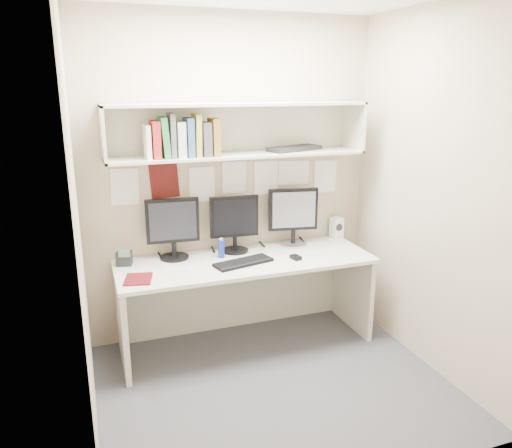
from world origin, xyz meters
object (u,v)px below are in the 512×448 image
object	(u,v)px
monitor_right	(293,215)
maroon_notebook	(138,279)
desk	(246,302)
monitor_center	(234,222)
desk_phone	(124,258)
speaker	(336,228)
keyboard	(243,262)
monitor_left	(173,226)

from	to	relation	value
monitor_right	maroon_notebook	world-z (taller)	monitor_right
desk	monitor_right	world-z (taller)	monitor_right
desk	monitor_right	distance (m)	0.83
monitor_center	desk_phone	size ratio (longest dim) A/B	3.38
desk	desk_phone	xyz separation A→B (m)	(-0.91, 0.19, 0.42)
speaker	desk_phone	size ratio (longest dim) A/B	1.37
desk	speaker	world-z (taller)	speaker
monitor_center	keyboard	size ratio (longest dim) A/B	1.01
desk	monitor_left	size ratio (longest dim) A/B	4.17
desk	desk_phone	world-z (taller)	desk_phone
keyboard	monitor_left	bearing A→B (deg)	132.84
keyboard	desk_phone	xyz separation A→B (m)	(-0.86, 0.28, 0.04)
monitor_left	keyboard	world-z (taller)	monitor_left
maroon_notebook	desk_phone	world-z (taller)	desk_phone
keyboard	monitor_right	bearing A→B (deg)	15.98
monitor_center	desk_phone	world-z (taller)	monitor_center
monitor_right	keyboard	bearing A→B (deg)	-140.61
monitor_left	keyboard	size ratio (longest dim) A/B	1.05
desk	monitor_center	bearing A→B (deg)	95.35
desk_phone	speaker	bearing A→B (deg)	16.48
desk	monitor_center	size ratio (longest dim) A/B	4.33
keyboard	speaker	world-z (taller)	speaker
monitor_left	desk	bearing A→B (deg)	-18.82
monitor_left	maroon_notebook	size ratio (longest dim) A/B	2.14
monitor_center	monitor_right	bearing A→B (deg)	4.75
monitor_left	maroon_notebook	world-z (taller)	monitor_left
speaker	desk_phone	xyz separation A→B (m)	(-1.85, -0.08, -0.04)
monitor_center	desk_phone	distance (m)	0.91
maroon_notebook	desk_phone	size ratio (longest dim) A/B	1.64
monitor_center	speaker	xyz separation A→B (m)	(0.96, 0.04, -0.16)
monitor_center	maroon_notebook	bearing A→B (deg)	-150.75
monitor_left	monitor_center	world-z (taller)	monitor_left
monitor_left	speaker	distance (m)	1.47
monitor_center	desk_phone	bearing A→B (deg)	-173.06
desk	monitor_left	bearing A→B (deg)	157.16
desk_phone	monitor_right	bearing A→B (deg)	15.44
keyboard	monitor_center	bearing A→B (deg)	71.23
desk	monitor_left	distance (m)	0.84
monitor_left	speaker	bearing A→B (deg)	5.75
monitor_left	keyboard	bearing A→B (deg)	-29.38
monitor_right	maroon_notebook	xyz separation A→B (m)	(-1.34, -0.38, -0.26)
monitor_center	speaker	distance (m)	0.97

